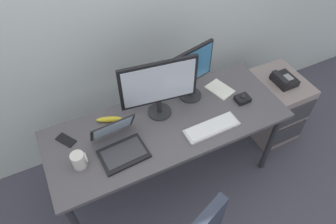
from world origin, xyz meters
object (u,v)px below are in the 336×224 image
Objects in this scene: keyboard at (212,128)px; file_cabinet at (273,106)px; coffee_mug at (79,160)px; banana at (109,119)px; monitor_side at (192,70)px; monitor_main at (159,86)px; paper_notepad at (220,89)px; laptop at (120,144)px; desk_phone at (284,80)px; trackball_mouse at (243,99)px; cell_phone at (66,140)px.

file_cabinet is at bearing 16.28° from keyboard.
coffee_mug reaches higher than banana.
monitor_side reaches higher than coffee_mug.
paper_notepad is (0.54, 0.01, -0.27)m from monitor_main.
banana is at bearing 87.13° from laptop.
monitor_main is (-1.17, 0.06, 0.35)m from desk_phone.
desk_phone is at bearing 11.65° from trackball_mouse.
paper_notepad is (1.20, 0.21, -0.05)m from coffee_mug.
laptop is at bearing -179.12° from trackball_mouse.
monitor_main reaches higher than desk_phone.
banana is at bearing 167.26° from monitor_main.
trackball_mouse is at bearing -33.95° from monitor_side.
trackball_mouse is 1.03m from banana.
file_cabinet is 3.09× the size of paper_notepad.
cell_phone is (-0.99, -0.01, -0.26)m from monitor_side.
file_cabinet is 0.78m from paper_notepad.
cell_phone is (-0.70, 0.05, -0.27)m from monitor_main.
paper_notepad is at bearing 12.02° from laptop.
laptop reaches higher than paper_notepad.
trackball_mouse is 0.53× the size of paper_notepad.
paper_notepad is (0.25, -0.05, -0.25)m from monitor_side.
coffee_mug is (-0.95, -0.25, -0.20)m from monitor_side.
monitor_main is 2.91× the size of banana.
keyboard is at bearing -48.92° from monitor_main.
paper_notepad is at bearing 9.77° from coffee_mug.
monitor_main is at bearing 131.08° from keyboard.
laptop is 1.64× the size of paper_notepad.
laptop is (-0.68, -0.24, -0.21)m from monitor_side.
banana is (0.33, 0.04, 0.02)m from cell_phone.
desk_phone is 0.48× the size of keyboard.
keyboard is 3.75× the size of trackball_mouse.
monitor_main is at bearing -178.83° from paper_notepad.
monitor_side is at bearing -32.00° from cell_phone.
trackball_mouse is 0.58× the size of banana.
coffee_mug is at bearing -113.59° from cell_phone.
laptop is at bearing 169.30° from keyboard.
laptop is at bearing -68.84° from cell_phone.
paper_notepad is at bearing 173.58° from desk_phone.
laptop is (-1.56, -0.14, 0.49)m from file_cabinet.
file_cabinet is 1.62m from banana.
trackball_mouse reaches higher than keyboard.
monitor_side is 3.18× the size of cell_phone.
paper_notepad is 1.24m from cell_phone.
keyboard reaches higher than desk_phone.
monitor_main reaches higher than coffee_mug.
monitor_side is (0.29, 0.06, -0.02)m from monitor_main.
trackball_mouse is at bearing -15.02° from monitor_main.
banana is (-0.64, 0.39, 0.01)m from keyboard.
trackball_mouse reaches higher than file_cabinet.
trackball_mouse is at bearing 0.88° from laptop.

